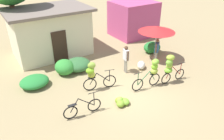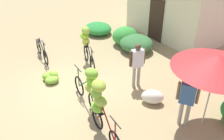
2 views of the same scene
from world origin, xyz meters
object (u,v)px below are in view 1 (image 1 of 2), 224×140
(person_bystander, at_px, (126,57))
(shop_pink, at_px, (133,19))
(building_low, at_px, (50,32))
(bicycle_near_pile, at_px, (94,74))
(bicycle_center_loaded, at_px, (152,71))
(produce_sack, at_px, (141,65))
(market_umbrella, at_px, (157,29))
(bicycle_leftmost, at_px, (83,108))
(person_vendor, at_px, (157,49))
(bicycle_by_shop, at_px, (170,67))
(banana_pile_on_ground, at_px, (121,102))

(person_bystander, bearing_deg, shop_pink, 48.60)
(building_low, bearing_deg, bicycle_near_pile, -87.48)
(bicycle_near_pile, height_order, bicycle_center_loaded, bicycle_near_pile)
(produce_sack, bearing_deg, shop_pink, 57.17)
(bicycle_near_pile, bearing_deg, market_umbrella, 11.64)
(bicycle_leftmost, distance_m, bicycle_near_pile, 2.00)
(bicycle_leftmost, distance_m, person_bystander, 4.24)
(person_vendor, bearing_deg, person_bystander, 177.69)
(bicycle_center_loaded, height_order, bicycle_by_shop, bicycle_by_shop)
(bicycle_by_shop, height_order, person_vendor, bicycle_by_shop)
(bicycle_leftmost, height_order, bicycle_center_loaded, bicycle_center_loaded)
(bicycle_leftmost, relative_size, bicycle_near_pile, 1.02)
(banana_pile_on_ground, bearing_deg, person_vendor, 28.26)
(bicycle_by_shop, bearing_deg, banana_pile_on_ground, -177.09)
(shop_pink, height_order, bicycle_by_shop, shop_pink)
(bicycle_center_loaded, bearing_deg, person_vendor, 42.11)
(building_low, xyz_separation_m, person_vendor, (4.82, -4.84, -0.58))
(bicycle_center_loaded, xyz_separation_m, produce_sack, (0.82, 1.76, -0.66))
(bicycle_leftmost, xyz_separation_m, bicycle_by_shop, (4.88, -0.15, 0.62))
(bicycle_leftmost, height_order, banana_pile_on_ground, bicycle_leftmost)
(building_low, xyz_separation_m, person_bystander, (2.59, -4.75, -0.56))
(bicycle_leftmost, bearing_deg, shop_pink, 40.71)
(bicycle_by_shop, height_order, person_bystander, bicycle_by_shop)
(building_low, height_order, bicycle_center_loaded, building_low)
(banana_pile_on_ground, bearing_deg, bicycle_center_loaded, 10.76)
(bicycle_center_loaded, distance_m, bicycle_by_shop, 1.03)
(building_low, xyz_separation_m, bicycle_center_loaded, (2.80, -6.67, -0.65))
(bicycle_near_pile, xyz_separation_m, person_bystander, (2.36, 0.62, 0.08))
(building_low, bearing_deg, person_bystander, -61.35)
(bicycle_near_pile, bearing_deg, produce_sack, 7.76)
(bicycle_leftmost, xyz_separation_m, banana_pile_on_ground, (1.75, -0.31, -0.19))
(banana_pile_on_ground, relative_size, person_vendor, 0.47)
(produce_sack, distance_m, person_bystander, 1.28)
(banana_pile_on_ground, xyz_separation_m, produce_sack, (2.95, 2.16, 0.07))
(market_umbrella, distance_m, produce_sack, 2.40)
(shop_pink, distance_m, bicycle_near_pile, 8.50)
(produce_sack, xyz_separation_m, person_vendor, (1.20, 0.07, 0.73))
(person_bystander, bearing_deg, building_low, 118.65)
(bicycle_near_pile, relative_size, bicycle_by_shop, 1.02)
(building_low, relative_size, bicycle_center_loaded, 2.97)
(building_low, xyz_separation_m, bicycle_leftmost, (-1.09, -6.77, -1.19))
(market_umbrella, xyz_separation_m, bicycle_leftmost, (-6.22, -2.41, -1.66))
(produce_sack, bearing_deg, building_low, 126.41)
(shop_pink, relative_size, produce_sack, 4.57)
(produce_sack, bearing_deg, bicycle_center_loaded, -115.01)
(produce_sack, relative_size, person_vendor, 0.45)
(bicycle_leftmost, bearing_deg, person_vendor, 18.07)
(bicycle_center_loaded, xyz_separation_m, person_vendor, (2.02, 1.83, 0.07))
(bicycle_center_loaded, bearing_deg, bicycle_by_shop, -13.89)
(bicycle_leftmost, relative_size, person_vendor, 1.07)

